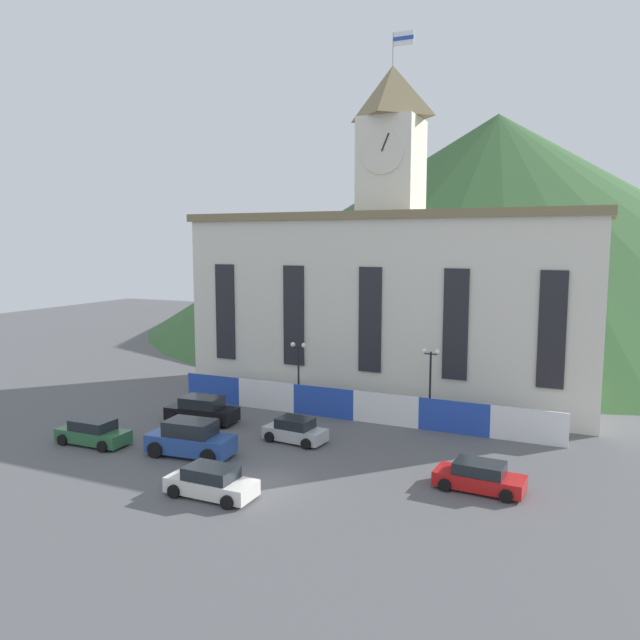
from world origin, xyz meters
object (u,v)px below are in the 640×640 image
(street_lamp_right, at_px, (430,370))
(car_silver_hatch, at_px, (295,431))
(car_white_taxi, at_px, (211,482))
(car_green_wagon, at_px, (93,433))
(car_red_sedan, at_px, (479,477))
(street_lamp_far_right, at_px, (298,361))
(car_black_suv, at_px, (202,411))
(car_blue_van, at_px, (191,439))

(street_lamp_right, distance_m, car_silver_hatch, 10.14)
(car_silver_hatch, distance_m, car_white_taxi, 9.18)
(car_green_wagon, relative_size, car_red_sedan, 1.04)
(street_lamp_far_right, height_order, car_white_taxi, street_lamp_far_right)
(street_lamp_right, bearing_deg, car_red_sedan, -62.47)
(car_red_sedan, bearing_deg, car_silver_hatch, -11.27)
(car_black_suv, height_order, car_blue_van, car_blue_van)
(car_silver_hatch, xyz_separation_m, car_green_wagon, (-11.07, -5.60, 0.03))
(car_red_sedan, bearing_deg, street_lamp_far_right, -30.64)
(car_black_suv, xyz_separation_m, car_blue_van, (3.38, -5.86, 0.13))
(car_silver_hatch, bearing_deg, street_lamp_right, 51.44)
(car_white_taxi, bearing_deg, street_lamp_far_right, 101.90)
(car_green_wagon, distance_m, car_blue_van, 6.76)
(car_green_wagon, bearing_deg, street_lamp_right, 34.08)
(car_white_taxi, distance_m, car_green_wagon, 11.71)
(car_silver_hatch, bearing_deg, car_green_wagon, -148.14)
(car_red_sedan, bearing_deg, car_white_taxi, 30.66)
(car_red_sedan, bearing_deg, car_blue_van, 9.25)
(car_white_taxi, height_order, car_green_wagon, car_green_wagon)
(street_lamp_far_right, bearing_deg, car_blue_van, -95.24)
(street_lamp_right, xyz_separation_m, car_red_sedan, (5.18, -9.94, -3.12))
(car_silver_hatch, distance_m, car_blue_van, 6.49)
(car_black_suv, xyz_separation_m, car_green_wagon, (-3.33, -6.66, -0.11))
(street_lamp_right, height_order, car_green_wagon, street_lamp_right)
(car_black_suv, bearing_deg, car_silver_hatch, -12.54)
(car_blue_van, bearing_deg, car_black_suv, -64.72)
(street_lamp_right, height_order, car_blue_van, street_lamp_right)
(car_black_suv, relative_size, car_green_wagon, 1.09)
(street_lamp_far_right, bearing_deg, car_silver_hatch, -64.90)
(car_blue_van, bearing_deg, street_lamp_right, -137.70)
(street_lamp_far_right, relative_size, car_red_sedan, 1.12)
(street_lamp_far_right, height_order, car_silver_hatch, street_lamp_far_right)
(street_lamp_far_right, xyz_separation_m, car_red_sedan, (15.11, -9.94, -2.96))
(street_lamp_right, distance_m, car_blue_van, 16.39)
(car_white_taxi, distance_m, car_red_sedan, 13.31)
(street_lamp_right, bearing_deg, car_green_wagon, -144.59)
(street_lamp_far_right, distance_m, car_white_taxi, 16.78)
(street_lamp_right, height_order, car_white_taxi, street_lamp_right)
(car_green_wagon, bearing_deg, street_lamp_far_right, 56.93)
(car_black_suv, distance_m, car_green_wagon, 7.45)
(street_lamp_far_right, bearing_deg, car_white_taxi, -78.27)
(car_silver_hatch, relative_size, car_red_sedan, 0.90)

